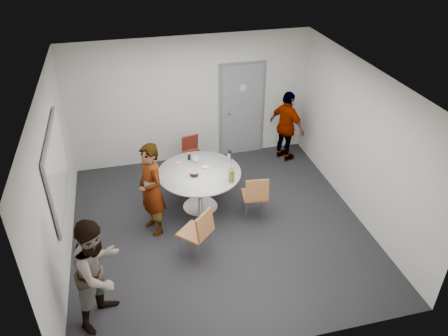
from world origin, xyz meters
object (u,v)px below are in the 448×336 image
object	(u,v)px
person_main	(151,190)
person_right	(287,127)
door	(242,110)
whiteboard	(57,169)
chair_far	(192,150)
table	(201,177)
person_left	(99,272)
chair_near_left	(199,230)
chair_near_right	(256,194)

from	to	relation	value
person_main	person_right	size ratio (longest dim) A/B	1.07
door	person_main	size ratio (longest dim) A/B	1.27
whiteboard	person_right	distance (m)	4.79
chair_far	table	bearing A→B (deg)	74.82
person_main	door	bearing A→B (deg)	113.60
chair_far	person_main	world-z (taller)	person_main
chair_far	person_right	distance (m)	2.08
person_left	chair_far	bearing A→B (deg)	8.77
table	chair_near_left	bearing A→B (deg)	-102.53
whiteboard	person_left	xyz separation A→B (m)	(0.51, -1.67, -0.63)
chair_near_right	person_right	size ratio (longest dim) A/B	0.57
whiteboard	chair_far	bearing A→B (deg)	37.03
whiteboard	person_main	size ratio (longest dim) A/B	1.14
table	chair_far	bearing A→B (deg)	86.77
whiteboard	person_right	size ratio (longest dim) A/B	1.22
person_left	person_right	bearing A→B (deg)	-11.83
person_main	person_left	world-z (taller)	person_main
chair_near_right	chair_near_left	bearing A→B (deg)	-141.08
whiteboard	chair_near_left	size ratio (longest dim) A/B	2.11
door	person_left	world-z (taller)	door
whiteboard	table	bearing A→B (deg)	10.76
person_left	person_right	xyz separation A→B (m)	(3.90, 3.42, -0.04)
whiteboard	chair_near_right	distance (m)	3.27
door	chair_near_left	world-z (taller)	door
table	person_main	distance (m)	1.03
table	person_right	world-z (taller)	person_right
door	whiteboard	distance (m)	4.25
chair_near_right	person_left	size ratio (longest dim) A/B	0.54
chair_near_left	whiteboard	bearing A→B (deg)	112.42
door	chair_near_left	bearing A→B (deg)	-116.58
chair_far	person_right	xyz separation A→B (m)	(2.06, -0.03, 0.31)
chair_near_left	door	bearing A→B (deg)	18.99
whiteboard	table	xyz separation A→B (m)	(2.28, 0.43, -0.78)
person_main	person_left	xyz separation A→B (m)	(-0.85, -1.67, -0.02)
table	person_main	size ratio (longest dim) A/B	0.89
chair_far	person_right	bearing A→B (deg)	167.34
chair_near_left	person_right	world-z (taller)	person_right
chair_near_left	person_right	xyz separation A→B (m)	(2.42, 2.60, 0.23)
table	person_left	distance (m)	2.75
door	person_left	size ratio (longest dim) A/B	1.30
chair_far	person_left	world-z (taller)	person_left
whiteboard	person_main	bearing A→B (deg)	-0.28
whiteboard	person_left	size ratio (longest dim) A/B	1.16
chair_near_left	person_main	world-z (taller)	person_main
door	chair_near_right	xyz separation A→B (m)	(-0.42, -2.41, -0.49)
whiteboard	table	world-z (taller)	whiteboard
chair_near_right	person_main	size ratio (longest dim) A/B	0.53
whiteboard	chair_near_left	world-z (taller)	whiteboard
table	chair_near_left	world-z (taller)	table
table	chair_near_left	size ratio (longest dim) A/B	1.66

